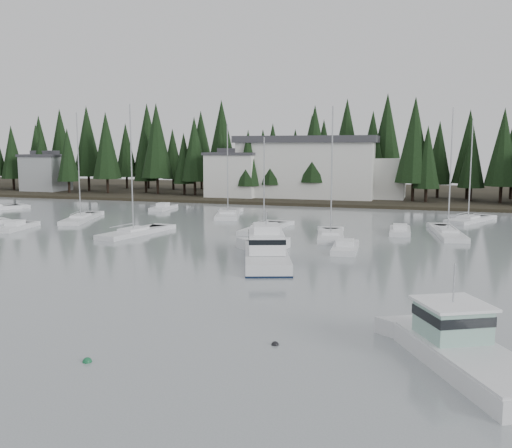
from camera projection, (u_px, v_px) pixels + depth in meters
The scene contains 21 objects.
ground at pixel (9, 371), 24.07m from camera, with size 260.00×260.00×0.00m, color gray.
far_shore_land at pixel (347, 194), 115.82m from camera, with size 240.00×54.00×1.00m, color black.
conifer_treeline at pixel (338, 199), 105.42m from camera, with size 200.00×22.00×20.00m, color black, non-canonical shape.
house_west at pixel (234, 174), 103.50m from camera, with size 9.54×7.42×8.75m.
house_far_west at pixel (46, 172), 117.86m from camera, with size 8.48×7.42×8.25m.
harbor_inn at pixel (319, 168), 102.06m from camera, with size 29.50×11.50×10.90m.
cabin_cruiser_center at pixel (266, 254), 46.73m from camera, with size 6.85×11.72×4.81m.
lobster_boat_teal at pixel (467, 355), 24.28m from camera, with size 6.86×9.28×4.93m.
sailboat_0 at pixel (468, 221), 72.44m from camera, with size 6.22×8.90×13.51m.
sailboat_3 at pixel (133, 234), 61.69m from camera, with size 4.15×9.77×14.46m.
sailboat_5 at pixel (228, 216), 78.22m from camera, with size 5.73×10.37×13.04m.
sailboat_6 at pixel (448, 235), 61.32m from camera, with size 4.06×11.08×14.10m.
sailboat_8 at pixel (331, 237), 59.35m from camera, with size 4.10×8.96×14.11m.
sailboat_9 at pixel (81, 220), 73.92m from camera, with size 5.73×10.88×14.31m.
sailboat_11 at pixel (264, 230), 64.73m from camera, with size 3.50×9.46×11.07m.
runabout_0 at pixel (15, 228), 65.69m from camera, with size 3.23×6.62×1.42m.
runabout_1 at pixel (345, 249), 52.09m from camera, with size 2.66×6.23×1.42m.
runabout_3 at pixel (163, 209), 86.71m from camera, with size 2.57×6.07×1.42m.
runabout_4 at pixel (400, 232), 62.59m from camera, with size 2.50×5.69×1.42m.
mooring_buoy_green at pixel (87, 362), 25.08m from camera, with size 0.42×0.42×0.42m, color #145933.
mooring_buoy_dark at pixel (275, 345), 27.24m from camera, with size 0.37×0.37×0.37m, color black.
Camera 1 is at (16.87, -18.85, 9.37)m, focal length 40.00 mm.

